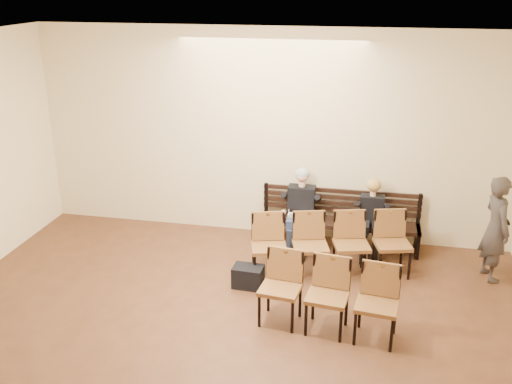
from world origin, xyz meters
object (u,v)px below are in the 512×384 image
bag (248,277)px  chair_row_back (327,297)px  chair_row_front (331,246)px  water_bottle (377,228)px  seated_man (300,210)px  passerby (497,221)px  bench (338,234)px  laptop (298,218)px  seated_woman (371,221)px

bag → chair_row_back: (1.20, -0.87, 0.32)m
bag → chair_row_front: (1.13, 0.57, 0.32)m
water_bottle → chair_row_back: bearing=-106.0°
seated_man → bag: seated_man is taller
seated_man → chair_row_back: size_ratio=0.76×
chair_row_back → seated_man: bearing=112.3°
water_bottle → passerby: 1.72m
seated_man → chair_row_front: (0.58, -0.89, -0.17)m
bench → chair_row_back: (0.02, -2.45, 0.25)m
seated_man → passerby: bearing=-9.4°
chair_row_front → water_bottle: bearing=27.5°
chair_row_back → bag: bearing=151.0°
laptop → bag: (-0.53, -1.31, -0.42)m
bench → seated_woman: 0.61m
bench → passerby: passerby is taller
laptop → chair_row_back: 2.28m
chair_row_front → chair_row_back: 1.44m
bench → bag: bench is taller
seated_man → bag: bearing=-110.7°
bench → chair_row_back: chair_row_back is taller
passerby → bag: bearing=90.2°
water_bottle → passerby: (1.68, -0.18, 0.35)m
seated_man → seated_woman: (1.14, 0.00, -0.10)m
bag → chair_row_back: chair_row_back is taller
laptop → chair_row_front: 0.96m
seated_woman → passerby: (1.77, -0.48, 0.37)m
laptop → passerby: (2.93, -0.33, 0.34)m
bench → seated_man: (-0.63, -0.12, 0.43)m
chair_row_front → chair_row_back: (0.07, -1.44, -0.00)m
water_bottle → chair_row_back: size_ratio=0.14×
laptop → chair_row_front: size_ratio=0.14×
chair_row_back → water_bottle: bearing=80.8°
water_bottle → bench: bearing=145.3°
bag → chair_row_front: size_ratio=0.18×
bench → chair_row_front: bearing=-93.0°
seated_woman → passerby: bearing=-15.2°
laptop → passerby: 2.97m
water_bottle → bag: bearing=-146.8°
bench → passerby: bearing=-14.8°
bag → passerby: 3.68m
seated_man → chair_row_back: bearing=-74.5°
seated_man → bench: bearing=10.8°
chair_row_back → seated_woman: bearing=84.9°
seated_man → passerby: size_ratio=0.71×
laptop → water_bottle: (1.26, -0.14, -0.00)m
bag → seated_woman: bearing=40.9°
seated_man → bag: 1.64m
laptop → bag: size_ratio=0.79×
bench → laptop: (-0.65, -0.27, 0.35)m
laptop → bag: 1.48m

